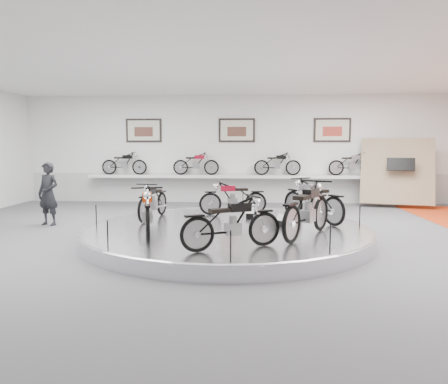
# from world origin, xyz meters

# --- Properties ---
(floor) EXTENTS (16.00, 16.00, 0.00)m
(floor) POSITION_xyz_m (0.00, 0.00, 0.00)
(floor) COLOR #525254
(floor) RESTS_ON ground
(ceiling) EXTENTS (16.00, 16.00, 0.00)m
(ceiling) POSITION_xyz_m (0.00, 0.00, 4.00)
(ceiling) COLOR white
(ceiling) RESTS_ON wall_back
(wall_back) EXTENTS (16.00, 0.00, 16.00)m
(wall_back) POSITION_xyz_m (0.00, 7.00, 2.00)
(wall_back) COLOR white
(wall_back) RESTS_ON floor
(wall_front) EXTENTS (16.00, 0.00, 16.00)m
(wall_front) POSITION_xyz_m (0.00, -7.00, 2.00)
(wall_front) COLOR white
(wall_front) RESTS_ON floor
(dado_band) EXTENTS (15.68, 0.04, 1.10)m
(dado_band) POSITION_xyz_m (0.00, 6.98, 0.55)
(dado_band) COLOR #BCBCBA
(dado_band) RESTS_ON floor
(display_platform) EXTENTS (6.40, 6.40, 0.30)m
(display_platform) POSITION_xyz_m (0.00, 0.30, 0.15)
(display_platform) COLOR silver
(display_platform) RESTS_ON floor
(platform_rim) EXTENTS (6.40, 6.40, 0.10)m
(platform_rim) POSITION_xyz_m (0.00, 0.30, 0.27)
(platform_rim) COLOR #B2B2BA
(platform_rim) RESTS_ON display_platform
(shelf) EXTENTS (11.00, 0.55, 0.10)m
(shelf) POSITION_xyz_m (0.00, 6.70, 1.00)
(shelf) COLOR silver
(shelf) RESTS_ON wall_back
(poster_left) EXTENTS (1.35, 0.06, 0.88)m
(poster_left) POSITION_xyz_m (-3.50, 6.96, 2.70)
(poster_left) COLOR beige
(poster_left) RESTS_ON wall_back
(poster_center) EXTENTS (1.35, 0.06, 0.88)m
(poster_center) POSITION_xyz_m (0.00, 6.96, 2.70)
(poster_center) COLOR beige
(poster_center) RESTS_ON wall_back
(poster_right) EXTENTS (1.35, 0.06, 0.88)m
(poster_right) POSITION_xyz_m (3.50, 6.96, 2.70)
(poster_right) COLOR beige
(poster_right) RESTS_ON wall_back
(display_panel) EXTENTS (2.56, 1.52, 2.30)m
(display_panel) POSITION_xyz_m (5.60, 6.10, 1.25)
(display_panel) COLOR #93835B
(display_panel) RESTS_ON floor
(shelf_bike_a) EXTENTS (1.22, 0.43, 0.73)m
(shelf_bike_a) POSITION_xyz_m (-4.20, 6.70, 1.42)
(shelf_bike_a) COLOR black
(shelf_bike_a) RESTS_ON shelf
(shelf_bike_b) EXTENTS (1.22, 0.43, 0.73)m
(shelf_bike_b) POSITION_xyz_m (-1.50, 6.70, 1.42)
(shelf_bike_b) COLOR maroon
(shelf_bike_b) RESTS_ON shelf
(shelf_bike_c) EXTENTS (1.22, 0.43, 0.73)m
(shelf_bike_c) POSITION_xyz_m (1.50, 6.70, 1.42)
(shelf_bike_c) COLOR black
(shelf_bike_c) RESTS_ON shelf
(shelf_bike_d) EXTENTS (1.22, 0.43, 0.73)m
(shelf_bike_d) POSITION_xyz_m (4.20, 6.70, 1.42)
(shelf_bike_d) COLOR #A7A7AC
(shelf_bike_d) RESTS_ON shelf
(bike_a) EXTENTS (1.52, 1.81, 1.04)m
(bike_a) POSITION_xyz_m (2.01, 1.13, 0.82)
(bike_a) COLOR #A7A7AC
(bike_a) RESTS_ON display_platform
(bike_b) EXTENTS (1.61, 0.82, 0.90)m
(bike_b) POSITION_xyz_m (0.06, 2.10, 0.75)
(bike_b) COLOR maroon
(bike_b) RESTS_ON display_platform
(bike_c) EXTENTS (0.78, 1.63, 0.92)m
(bike_c) POSITION_xyz_m (-1.91, 1.29, 0.76)
(bike_c) COLOR black
(bike_c) RESTS_ON display_platform
(bike_d) EXTENTS (1.03, 1.86, 1.03)m
(bike_d) POSITION_xyz_m (-1.58, -0.71, 0.82)
(bike_d) COLOR #C03004
(bike_d) RESTS_ON display_platform
(bike_e) EXTENTS (1.70, 1.21, 0.95)m
(bike_e) POSITION_xyz_m (0.19, -1.81, 0.77)
(bike_e) COLOR black
(bike_e) RESTS_ON display_platform
(bike_f) EXTENTS (1.52, 1.97, 1.11)m
(bike_f) POSITION_xyz_m (1.66, -0.66, 0.86)
(bike_f) COLOR black
(bike_f) RESTS_ON display_platform
(visitor) EXTENTS (0.71, 0.57, 1.69)m
(visitor) POSITION_xyz_m (-4.88, 1.91, 0.85)
(visitor) COLOR black
(visitor) RESTS_ON floor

